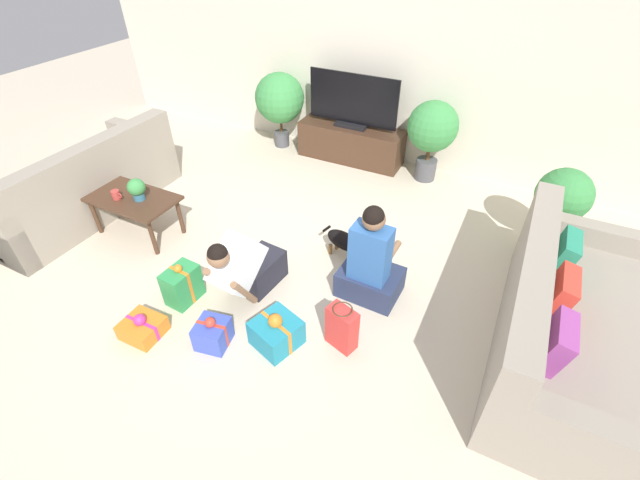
% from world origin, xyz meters
% --- Properties ---
extents(ground_plane, '(16.00, 16.00, 0.00)m').
position_xyz_m(ground_plane, '(0.00, 0.00, 0.00)').
color(ground_plane, beige).
extents(wall_back, '(8.40, 0.06, 2.60)m').
position_xyz_m(wall_back, '(0.00, 2.63, 1.30)').
color(wall_back, beige).
rests_on(wall_back, ground_plane).
extents(sofa_left, '(0.92, 2.09, 0.86)m').
position_xyz_m(sofa_left, '(-2.38, -0.09, 0.30)').
color(sofa_left, gray).
rests_on(sofa_left, ground_plane).
extents(sofa_right, '(0.92, 2.09, 0.86)m').
position_xyz_m(sofa_right, '(2.38, 0.14, 0.30)').
color(sofa_right, gray).
rests_on(sofa_right, ground_plane).
extents(coffee_table, '(0.90, 0.51, 0.44)m').
position_xyz_m(coffee_table, '(-1.55, -0.14, 0.38)').
color(coffee_table, '#472D1E').
rests_on(coffee_table, ground_plane).
extents(tv_console, '(1.38, 0.42, 0.47)m').
position_xyz_m(tv_console, '(-0.26, 2.35, 0.23)').
color(tv_console, '#472D1E').
rests_on(tv_console, ground_plane).
extents(tv, '(1.17, 0.20, 0.67)m').
position_xyz_m(tv, '(-0.26, 2.35, 0.76)').
color(tv, black).
rests_on(tv, tv_console).
extents(potted_plant_corner_right, '(0.51, 0.51, 0.85)m').
position_xyz_m(potted_plant_corner_right, '(2.24, 1.54, 0.52)').
color(potted_plant_corner_right, beige).
rests_on(potted_plant_corner_right, ground_plane).
extents(potted_plant_back_left, '(0.66, 0.66, 1.01)m').
position_xyz_m(potted_plant_back_left, '(-1.29, 2.30, 0.66)').
color(potted_plant_back_left, '#4C4C51').
rests_on(potted_plant_back_left, ground_plane).
extents(potted_plant_back_right, '(0.59, 0.59, 0.98)m').
position_xyz_m(potted_plant_back_right, '(0.78, 2.30, 0.65)').
color(potted_plant_back_right, '#4C4C51').
rests_on(potted_plant_back_right, ground_plane).
extents(person_kneeling, '(0.38, 0.76, 0.73)m').
position_xyz_m(person_kneeling, '(-0.04, -0.38, 0.31)').
color(person_kneeling, '#23232D').
rests_on(person_kneeling, ground_plane).
extents(person_sitting, '(0.53, 0.49, 0.94)m').
position_xyz_m(person_sitting, '(0.90, 0.09, 0.34)').
color(person_sitting, '#283351').
rests_on(person_sitting, ground_plane).
extents(dog, '(0.56, 0.25, 0.31)m').
position_xyz_m(dog, '(0.55, 0.44, 0.20)').
color(dog, black).
rests_on(dog, ground_plane).
extents(gift_box_a, '(0.22, 0.31, 0.39)m').
position_xyz_m(gift_box_a, '(-0.50, -0.69, 0.17)').
color(gift_box_a, '#2D934C').
rests_on(gift_box_a, ground_plane).
extents(gift_box_b, '(0.28, 0.28, 0.28)m').
position_xyz_m(gift_box_b, '(0.03, -0.96, 0.11)').
color(gift_box_b, '#3D51BC').
rests_on(gift_box_b, ground_plane).
extents(gift_box_c, '(0.31, 0.29, 0.21)m').
position_xyz_m(gift_box_c, '(-0.53, -1.14, 0.08)').
color(gift_box_c, orange).
rests_on(gift_box_c, ground_plane).
extents(gift_box_d, '(0.41, 0.41, 0.31)m').
position_xyz_m(gift_box_d, '(0.47, -0.74, 0.12)').
color(gift_box_d, teal).
rests_on(gift_box_d, ground_plane).
extents(gift_bag_a, '(0.26, 0.19, 0.40)m').
position_xyz_m(gift_bag_a, '(0.92, -0.52, 0.19)').
color(gift_bag_a, red).
rests_on(gift_bag_a, ground_plane).
extents(mug, '(0.12, 0.08, 0.09)m').
position_xyz_m(mug, '(-1.65, -0.22, 0.48)').
color(mug, '#B23D38').
rests_on(mug, coffee_table).
extents(tabletop_plant, '(0.17, 0.17, 0.22)m').
position_xyz_m(tabletop_plant, '(-1.45, -0.13, 0.56)').
color(tabletop_plant, '#336B84').
rests_on(tabletop_plant, coffee_table).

